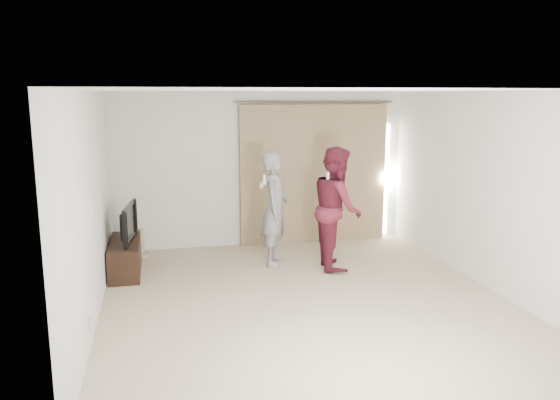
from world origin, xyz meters
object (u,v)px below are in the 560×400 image
Objects in this scene: person_man at (275,208)px; person_woman at (337,208)px; tv_console at (125,257)px; tv at (123,223)px.

person_woman is at bearing -22.06° from person_man.
person_woman reaches higher than person_man.
tv is (0.00, 0.00, 0.51)m from tv_console.
tv_console is at bearing 0.00° from tv.
tv is 0.52× the size of person_woman.
tv_console is at bearing 178.45° from person_man.
person_man is 0.93m from person_woman.
person_man is at bearing -84.50° from tv.
person_man reaches higher than tv.
person_woman is (3.09, -0.41, 0.67)m from tv_console.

